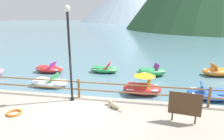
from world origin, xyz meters
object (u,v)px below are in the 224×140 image
object	(u,v)px
pedal_boat_0	(104,69)
pedal_boat_7	(209,94)
pedal_boat_4	(142,86)
pedal_boat_6	(49,69)
pedal_boat_3	(151,72)
dog_resting	(114,105)
pedal_boat_5	(218,72)
sign_board	(185,104)
lamp_post	(69,46)
pedal_boat_2	(49,82)
life_ring	(14,113)

from	to	relation	value
pedal_boat_0	pedal_boat_7	distance (m)	7.65
pedal_boat_4	pedal_boat_7	distance (m)	3.52
pedal_boat_0	pedal_boat_6	world-z (taller)	pedal_boat_6
pedal_boat_3	pedal_boat_4	xyz separation A→B (m)	(-0.54, -3.56, 0.12)
pedal_boat_3	pedal_boat_6	xyz separation A→B (m)	(-7.81, -0.47, -0.05)
dog_resting	pedal_boat_6	bearing A→B (deg)	136.25
dog_resting	pedal_boat_7	world-z (taller)	pedal_boat_7
dog_resting	pedal_boat_5	size ratio (longest dim) A/B	0.33
sign_board	dog_resting	world-z (taller)	sign_board
pedal_boat_3	pedal_boat_7	size ratio (longest dim) A/B	1.06
pedal_boat_5	sign_board	bearing A→B (deg)	-114.78
sign_board	pedal_boat_5	xyz separation A→B (m)	(3.70, 8.01, -0.82)
pedal_boat_3	pedal_boat_5	distance (m)	4.91
lamp_post	pedal_boat_2	distance (m)	4.57
lamp_post	sign_board	distance (m)	5.35
life_ring	pedal_boat_7	size ratio (longest dim) A/B	0.27
pedal_boat_3	life_ring	bearing A→B (deg)	-126.20
dog_resting	pedal_boat_2	xyz separation A→B (m)	(-4.63, 3.01, -0.28)
pedal_boat_4	pedal_boat_6	size ratio (longest dim) A/B	0.95
dog_resting	pedal_boat_0	distance (m)	6.92
sign_board	pedal_boat_2	xyz separation A→B (m)	(-7.44, 3.76, -0.88)
sign_board	pedal_boat_0	distance (m)	8.82
pedal_boat_0	pedal_boat_2	size ratio (longest dim) A/B	0.88
pedal_boat_0	pedal_boat_6	distance (m)	4.28
sign_board	pedal_boat_3	xyz separation A→B (m)	(-1.12, 7.08, -0.81)
pedal_boat_5	life_ring	bearing A→B (deg)	-140.54
sign_board	pedal_boat_3	distance (m)	7.22
pedal_boat_5	pedal_boat_2	bearing A→B (deg)	-159.13
pedal_boat_2	pedal_boat_6	world-z (taller)	pedal_boat_6
life_ring	pedal_boat_7	xyz separation A→B (m)	(8.58, 4.08, -0.18)
pedal_boat_4	pedal_boat_3	bearing A→B (deg)	81.40
pedal_boat_0	pedal_boat_5	distance (m)	8.45
lamp_post	pedal_boat_0	world-z (taller)	lamp_post
life_ring	pedal_boat_4	xyz separation A→B (m)	(5.07, 4.10, -0.01)
pedal_boat_4	dog_resting	bearing A→B (deg)	-112.50
pedal_boat_3	pedal_boat_6	distance (m)	7.83
pedal_boat_0	pedal_boat_3	xyz separation A→B (m)	(3.61, -0.31, 0.07)
pedal_boat_2	pedal_boat_3	distance (m)	7.14
pedal_boat_6	pedal_boat_5	bearing A→B (deg)	6.29
sign_board	pedal_boat_2	size ratio (longest dim) A/B	0.48
pedal_boat_3	dog_resting	bearing A→B (deg)	-104.91
pedal_boat_6	pedal_boat_7	xyz separation A→B (m)	(10.79, -3.11, -0.00)
pedal_boat_5	pedal_boat_7	world-z (taller)	pedal_boat_5
life_ring	pedal_boat_5	xyz separation A→B (m)	(10.43, 8.58, -0.14)
dog_resting	pedal_boat_0	bearing A→B (deg)	106.11
sign_board	pedal_boat_6	size ratio (longest dim) A/B	0.52
sign_board	pedal_boat_7	world-z (taller)	sign_board
pedal_boat_4	pedal_boat_7	size ratio (longest dim) A/B	0.95
pedal_boat_0	pedal_boat_7	world-z (taller)	pedal_boat_7
sign_board	dog_resting	size ratio (longest dim) A/B	1.46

